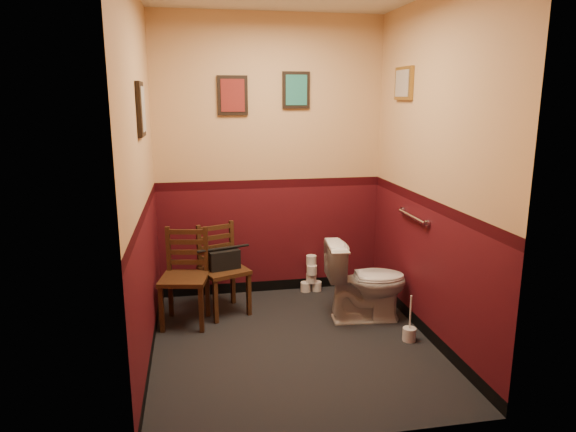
% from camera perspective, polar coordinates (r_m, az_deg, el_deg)
% --- Properties ---
extents(floor, '(2.20, 2.40, 0.00)m').
position_cam_1_polar(floor, '(4.24, 0.63, -14.06)').
color(floor, black).
rests_on(floor, ground).
extents(wall_back, '(2.20, 0.00, 2.70)m').
position_cam_1_polar(wall_back, '(4.99, -2.00, 6.34)').
color(wall_back, '#4B0E15').
rests_on(wall_back, ground).
extents(wall_front, '(2.20, 0.00, 2.70)m').
position_cam_1_polar(wall_front, '(2.67, 5.67, 0.44)').
color(wall_front, '#4B0E15').
rests_on(wall_front, ground).
extents(wall_left, '(0.00, 2.40, 2.70)m').
position_cam_1_polar(wall_left, '(3.77, -16.00, 3.67)').
color(wall_left, '#4B0E15').
rests_on(wall_left, ground).
extents(wall_right, '(0.00, 2.40, 2.70)m').
position_cam_1_polar(wall_right, '(4.17, 15.72, 4.55)').
color(wall_right, '#4B0E15').
rests_on(wall_right, ground).
extents(grab_bar, '(0.05, 0.56, 0.06)m').
position_cam_1_polar(grab_bar, '(4.45, 13.66, -0.06)').
color(grab_bar, silver).
rests_on(grab_bar, wall_right).
extents(framed_print_back_a, '(0.28, 0.04, 0.36)m').
position_cam_1_polar(framed_print_back_a, '(4.90, -6.18, 13.18)').
color(framed_print_back_a, black).
rests_on(framed_print_back_a, wall_back).
extents(framed_print_back_b, '(0.26, 0.04, 0.34)m').
position_cam_1_polar(framed_print_back_b, '(4.98, 0.91, 13.82)').
color(framed_print_back_b, black).
rests_on(framed_print_back_b, wall_back).
extents(framed_print_left, '(0.04, 0.30, 0.38)m').
position_cam_1_polar(framed_print_left, '(3.82, -16.02, 11.33)').
color(framed_print_left, black).
rests_on(framed_print_left, wall_left).
extents(framed_print_right, '(0.04, 0.34, 0.28)m').
position_cam_1_polar(framed_print_right, '(4.67, 12.73, 14.18)').
color(framed_print_right, olive).
rests_on(framed_print_right, wall_right).
extents(toilet, '(0.75, 0.46, 0.70)m').
position_cam_1_polar(toilet, '(4.60, 8.65, -7.21)').
color(toilet, white).
rests_on(toilet, floor).
extents(toilet_brush, '(0.11, 0.11, 0.39)m').
position_cam_1_polar(toilet_brush, '(4.38, 13.32, -12.57)').
color(toilet_brush, silver).
rests_on(toilet_brush, floor).
extents(chair_left, '(0.45, 0.45, 0.83)m').
position_cam_1_polar(chair_left, '(4.55, -11.36, -6.66)').
color(chair_left, '#4E2D17').
rests_on(chair_left, floor).
extents(chair_right, '(0.49, 0.49, 0.81)m').
position_cam_1_polar(chair_right, '(4.72, -7.31, -5.88)').
color(chair_right, '#4E2D17').
rests_on(chair_right, floor).
extents(handbag, '(0.30, 0.21, 0.20)m').
position_cam_1_polar(handbag, '(4.66, -7.16, -4.78)').
color(handbag, black).
rests_on(handbag, chair_right).
extents(tp_stack, '(0.22, 0.13, 0.38)m').
position_cam_1_polar(tp_stack, '(5.25, 2.60, -6.69)').
color(tp_stack, silver).
rests_on(tp_stack, floor).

